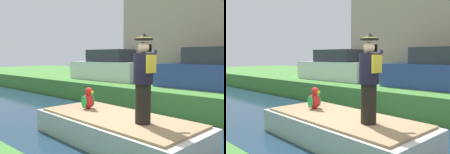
{
  "view_description": "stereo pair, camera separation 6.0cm",
  "coord_description": "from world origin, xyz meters",
  "views": [
    {
      "loc": [
        -4.21,
        -3.32,
        2.09
      ],
      "look_at": [
        -0.01,
        0.56,
        1.61
      ],
      "focal_mm": 39.68,
      "sensor_mm": 36.0,
      "label": 1
    },
    {
      "loc": [
        -4.17,
        -3.37,
        2.09
      ],
      "look_at": [
        -0.01,
        0.56,
        1.61
      ],
      "focal_mm": 39.68,
      "sensor_mm": 36.0,
      "label": 2
    }
  ],
  "objects": [
    {
      "name": "person_pirate",
      "position": [
        -0.1,
        -0.39,
        1.64
      ],
      "size": [
        0.61,
        0.42,
        1.85
      ],
      "rotation": [
        0.0,
        0.0,
        0.15
      ],
      "color": "black",
      "rests_on": "boat"
    },
    {
      "name": "canal_water",
      "position": [
        0.0,
        0.0,
        0.05
      ],
      "size": [
        5.6,
        48.0,
        0.1
      ],
      "primitive_type": "cube",
      "color": "#1E384C",
      "rests_on": "ground"
    },
    {
      "name": "parked_car_white",
      "position": [
        4.86,
        5.28,
        1.54
      ],
      "size": [
        1.81,
        4.05,
        1.5
      ],
      "color": "white",
      "rests_on": "grass_bank_far"
    },
    {
      "name": "parked_car_blue",
      "position": [
        4.86,
        0.04,
        1.54
      ],
      "size": [
        1.83,
        4.05,
        1.5
      ],
      "color": "#2D4293",
      "rests_on": "grass_bank_far"
    },
    {
      "name": "ground_plane",
      "position": [
        0.0,
        0.0,
        0.0
      ],
      "size": [
        80.0,
        80.0,
        0.0
      ],
      "primitive_type": "plane",
      "color": "#4C4742"
    },
    {
      "name": "parrot_plush",
      "position": [
        0.08,
        1.51,
        0.95
      ],
      "size": [
        0.36,
        0.34,
        0.57
      ],
      "color": "red",
      "rests_on": "boat"
    },
    {
      "name": "boat",
      "position": [
        0.0,
        0.46,
        0.4
      ],
      "size": [
        2.07,
        4.31,
        0.61
      ],
      "color": "silver",
      "rests_on": "canal_water"
    }
  ]
}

